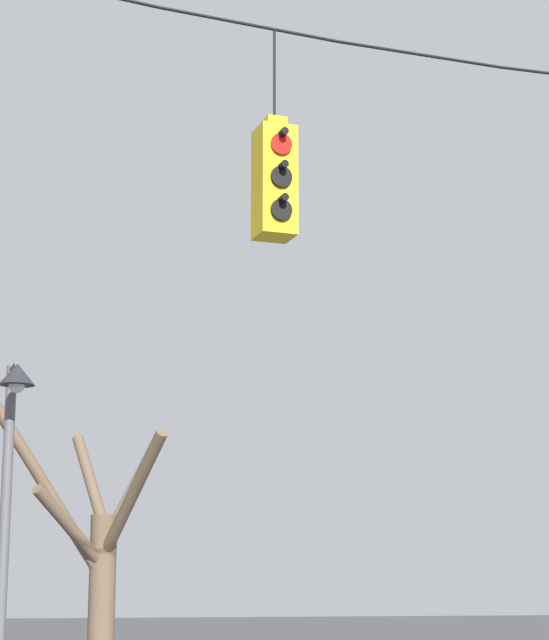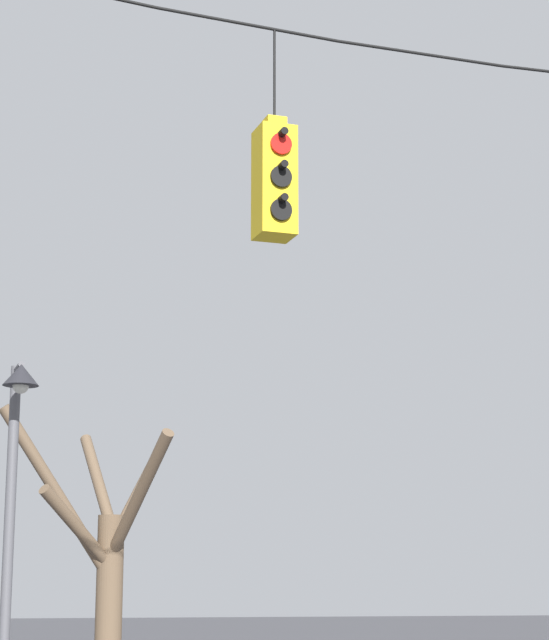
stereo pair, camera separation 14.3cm
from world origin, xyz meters
The scene contains 4 objects.
span_wire centered at (0.00, 0.00, 7.21)m, with size 12.34×0.03×0.38m.
traffic_light_near_right_pole centered at (-1.52, -0.01, 5.62)m, with size 0.34×0.46×2.03m.
street_lamp centered at (-3.29, 3.76, 3.11)m, with size 0.40×0.70×4.47m.
bare_tree centered at (-1.38, 8.07, 2.29)m, with size 2.76×3.27×4.61m.
Camera 2 is at (-5.04, -10.26, 1.92)m, focal length 70.00 mm.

